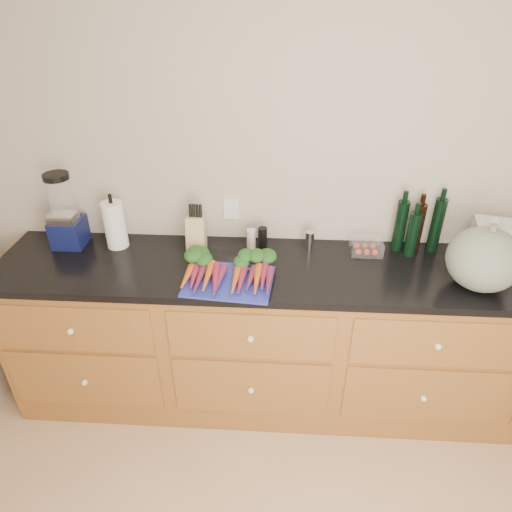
# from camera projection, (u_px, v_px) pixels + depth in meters

# --- Properties ---
(wall_back) EXTENTS (4.10, 0.05, 2.60)m
(wall_back) POSITION_uv_depth(u_px,v_px,m) (342.00, 179.00, 2.45)
(wall_back) COLOR #C1B4A0
(wall_back) RESTS_ON ground
(cabinets) EXTENTS (3.60, 0.64, 0.90)m
(cabinets) POSITION_uv_depth(u_px,v_px,m) (333.00, 340.00, 2.61)
(cabinets) COLOR brown
(cabinets) RESTS_ON ground
(countertop) EXTENTS (3.64, 0.62, 0.04)m
(countertop) POSITION_uv_depth(u_px,v_px,m) (341.00, 272.00, 2.37)
(countertop) COLOR black
(countertop) RESTS_ON cabinets
(cutting_board) EXTENTS (0.45, 0.36, 0.01)m
(cutting_board) POSITION_uv_depth(u_px,v_px,m) (229.00, 281.00, 2.25)
(cutting_board) COLOR #242FA5
(cutting_board) RESTS_ON countertop
(carrots) EXTENTS (0.46, 0.34, 0.06)m
(carrots) POSITION_uv_depth(u_px,v_px,m) (230.00, 271.00, 2.27)
(carrots) COLOR #D15918
(carrots) RESTS_ON cutting_board
(squash) EXTENTS (0.34, 0.34, 0.31)m
(squash) POSITION_uv_depth(u_px,v_px,m) (484.00, 259.00, 2.14)
(squash) COLOR #5C6756
(squash) RESTS_ON countertop
(blender_appliance) EXTENTS (0.17, 0.17, 0.42)m
(blender_appliance) POSITION_uv_depth(u_px,v_px,m) (65.00, 215.00, 2.47)
(blender_appliance) COLOR #0E1445
(blender_appliance) RESTS_ON countertop
(paper_towel) EXTENTS (0.12, 0.12, 0.26)m
(paper_towel) POSITION_uv_depth(u_px,v_px,m) (115.00, 225.00, 2.49)
(paper_towel) COLOR white
(paper_towel) RESTS_ON countertop
(knife_block) EXTENTS (0.10, 0.10, 0.20)m
(knife_block) POSITION_uv_depth(u_px,v_px,m) (196.00, 234.00, 2.47)
(knife_block) COLOR tan
(knife_block) RESTS_ON countertop
(grinder_salt) EXTENTS (0.05, 0.05, 0.11)m
(grinder_salt) POSITION_uv_depth(u_px,v_px,m) (251.00, 239.00, 2.51)
(grinder_salt) COLOR silver
(grinder_salt) RESTS_ON countertop
(grinder_pepper) EXTENTS (0.05, 0.05, 0.13)m
(grinder_pepper) POSITION_uv_depth(u_px,v_px,m) (262.00, 238.00, 2.50)
(grinder_pepper) COLOR black
(grinder_pepper) RESTS_ON countertop
(canister_chrome) EXTENTS (0.05, 0.05, 0.11)m
(canister_chrome) POSITION_uv_depth(u_px,v_px,m) (310.00, 241.00, 2.49)
(canister_chrome) COLOR silver
(canister_chrome) RESTS_ON countertop
(tomato_box) EXTENTS (0.17, 0.13, 0.08)m
(tomato_box) POSITION_uv_depth(u_px,v_px,m) (366.00, 246.00, 2.47)
(tomato_box) COLOR white
(tomato_box) RESTS_ON countertop
(bottles) EXTENTS (0.25, 0.13, 0.31)m
(bottles) POSITION_uv_depth(u_px,v_px,m) (417.00, 228.00, 2.44)
(bottles) COLOR black
(bottles) RESTS_ON countertop
(grocery_bag) EXTENTS (0.32, 0.28, 0.21)m
(grocery_bag) POSITION_uv_depth(u_px,v_px,m) (501.00, 244.00, 2.36)
(grocery_bag) COLOR silver
(grocery_bag) RESTS_ON countertop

